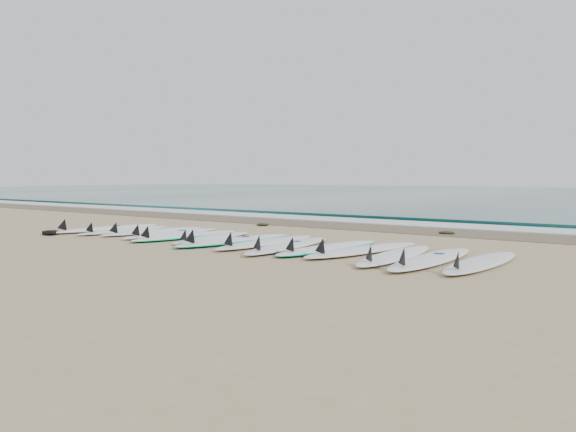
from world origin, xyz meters
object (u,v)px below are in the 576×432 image
Objects in this scene: surfboard_0 at (103,228)px; surfboard_13 at (480,262)px; surfboard_7 at (264,242)px; leash_coil at (50,233)px.

surfboard_0 is 1.10× the size of surfboard_13.
surfboard_13 is at bearing 4.90° from surfboard_0.
leash_coil is (-4.69, -1.27, -0.01)m from surfboard_7.
surfboard_0 is 1.05× the size of surfboard_7.
surfboard_0 reaches higher than leash_coil.
surfboard_7 reaches higher than surfboard_13.
surfboard_0 is 8.38m from surfboard_13.
leash_coil is at bearing -164.90° from surfboard_7.
leash_coil is at bearing -171.08° from surfboard_13.
surfboard_7 is 3.81m from surfboard_13.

